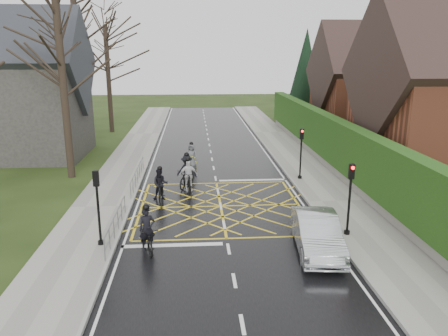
{
  "coord_description": "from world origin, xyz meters",
  "views": [
    {
      "loc": [
        -1.3,
        -20.93,
        7.64
      ],
      "look_at": [
        0.36,
        2.66,
        1.3
      ],
      "focal_mm": 35.0,
      "sensor_mm": 36.0,
      "label": 1
    }
  ],
  "objects": [
    {
      "name": "road",
      "position": [
        0.0,
        0.0,
        0.01
      ],
      "size": [
        9.0,
        80.0,
        0.01
      ],
      "primitive_type": "cube",
      "color": "black",
      "rests_on": "ground"
    },
    {
      "name": "tree_mid",
      "position": [
        -10.0,
        14.0,
        8.63
      ],
      "size": [
        10.08,
        10.08,
        12.48
      ],
      "color": "black",
      "rests_on": "ground"
    },
    {
      "name": "house_far",
      "position": [
        14.75,
        18.0,
        4.36
      ],
      "size": [
        9.8,
        8.8,
        10.3
      ],
      "color": "brown",
      "rests_on": "ground"
    },
    {
      "name": "hedge",
      "position": [
        7.75,
        6.0,
        2.1
      ],
      "size": [
        0.9,
        38.0,
        2.8
      ],
      "primitive_type": "cube",
      "color": "#1A380F",
      "rests_on": "stone_wall"
    },
    {
      "name": "conifer",
      "position": [
        10.75,
        26.0,
        4.99
      ],
      "size": [
        4.6,
        4.6,
        10.0
      ],
      "color": "black",
      "rests_on": "ground"
    },
    {
      "name": "traffic_light_sw",
      "position": [
        -5.1,
        -4.5,
        1.66
      ],
      "size": [
        0.24,
        0.31,
        3.21
      ],
      "color": "black",
      "rests_on": "ground"
    },
    {
      "name": "cyclist_lead",
      "position": [
        -1.48,
        7.6,
        0.63
      ],
      "size": [
        1.26,
        1.97,
        1.81
      ],
      "rotation": [
        0.0,
        0.0,
        -0.36
      ],
      "color": "yellow",
      "rests_on": "ground"
    },
    {
      "name": "railing_north",
      "position": [
        -4.65,
        4.0,
        0.79
      ],
      "size": [
        0.05,
        6.04,
        1.03
      ],
      "color": "slate",
      "rests_on": "ground"
    },
    {
      "name": "car",
      "position": [
        3.46,
        -5.38,
        0.74
      ],
      "size": [
        2.04,
        4.65,
        1.49
      ],
      "primitive_type": "imported",
      "rotation": [
        0.0,
        0.0,
        -0.11
      ],
      "color": "silver",
      "rests_on": "ground"
    },
    {
      "name": "tree_near",
      "position": [
        -9.0,
        6.0,
        7.91
      ],
      "size": [
        9.24,
        9.24,
        11.44
      ],
      "color": "black",
      "rests_on": "ground"
    },
    {
      "name": "church",
      "position": [
        -13.54,
        12.0,
        4.93
      ],
      "size": [
        8.8,
        7.8,
        11.0
      ],
      "color": "#2D2B28",
      "rests_on": "ground"
    },
    {
      "name": "railing_south",
      "position": [
        -4.65,
        -3.5,
        0.78
      ],
      "size": [
        0.05,
        5.04,
        1.03
      ],
      "color": "slate",
      "rests_on": "ground"
    },
    {
      "name": "cyclist_back",
      "position": [
        -3.12,
        1.26,
        0.69
      ],
      "size": [
        0.83,
        1.84,
        1.84
      ],
      "rotation": [
        0.0,
        0.0,
        -0.02
      ],
      "color": "black",
      "rests_on": "ground"
    },
    {
      "name": "cyclist_mid",
      "position": [
        -1.73,
        3.5,
        0.75
      ],
      "size": [
        1.43,
        2.22,
        2.04
      ],
      "rotation": [
        0.0,
        0.0,
        -0.36
      ],
      "color": "black",
      "rests_on": "ground"
    },
    {
      "name": "traffic_light_se",
      "position": [
        5.1,
        -4.2,
        1.66
      ],
      "size": [
        0.24,
        0.31,
        3.21
      ],
      "rotation": [
        0.0,
        0.0,
        3.14
      ],
      "color": "black",
      "rests_on": "ground"
    },
    {
      "name": "ground",
      "position": [
        0.0,
        0.0,
        0.0
      ],
      "size": [
        120.0,
        120.0,
        0.0
      ],
      "primitive_type": "plane",
      "color": "black",
      "rests_on": "ground"
    },
    {
      "name": "cyclist_rear",
      "position": [
        -3.21,
        -4.86,
        0.62
      ],
      "size": [
        1.23,
        2.08,
        1.91
      ],
      "rotation": [
        0.0,
        0.0,
        0.3
      ],
      "color": "black",
      "rests_on": "ground"
    },
    {
      "name": "cyclist_front",
      "position": [
        -1.65,
        2.65,
        0.72
      ],
      "size": [
        1.1,
        2.01,
        1.96
      ],
      "rotation": [
        0.0,
        0.0,
        0.14
      ],
      "color": "black",
      "rests_on": "ground"
    },
    {
      "name": "stone_wall",
      "position": [
        7.75,
        6.0,
        0.35
      ],
      "size": [
        0.5,
        38.0,
        0.7
      ],
      "primitive_type": "cube",
      "color": "slate",
      "rests_on": "ground"
    },
    {
      "name": "traffic_light_ne",
      "position": [
        5.1,
        4.2,
        1.66
      ],
      "size": [
        0.24,
        0.31,
        3.21
      ],
      "rotation": [
        0.0,
        0.0,
        3.14
      ],
      "color": "black",
      "rests_on": "ground"
    },
    {
      "name": "tree_far",
      "position": [
        -9.3,
        22.0,
        7.19
      ],
      "size": [
        8.4,
        8.4,
        10.4
      ],
      "color": "black",
      "rests_on": "ground"
    },
    {
      "name": "sidewalk_left",
      "position": [
        -6.0,
        0.0,
        0.07
      ],
      "size": [
        3.0,
        80.0,
        0.15
      ],
      "primitive_type": "cube",
      "color": "gray",
      "rests_on": "ground"
    },
    {
      "name": "sidewalk_right",
      "position": [
        6.0,
        0.0,
        0.07
      ],
      "size": [
        3.0,
        80.0,
        0.15
      ],
      "primitive_type": "cube",
      "color": "gray",
      "rests_on": "ground"
    }
  ]
}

